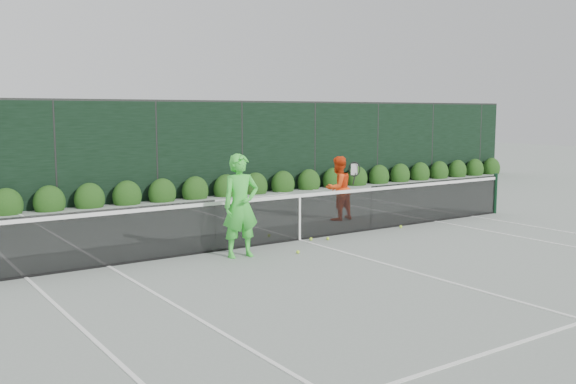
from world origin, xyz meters
TOP-DOWN VIEW (x-y plane):
  - ground at (0.00, 0.00)m, footprint 80.00×80.00m
  - tennis_net at (-0.02, 0.00)m, footprint 12.90×0.10m
  - player_woman at (-1.80, -0.65)m, footprint 0.76×0.55m
  - player_man at (2.27, 1.53)m, footprint 0.91×0.70m
  - court_lines at (0.00, 0.00)m, footprint 11.03×23.83m
  - windscreen_fence at (0.00, -2.71)m, footprint 32.00×21.07m
  - hedge_row at (-0.00, 7.15)m, footprint 31.66×0.65m
  - tennis_balls at (0.46, -0.22)m, footprint 3.62×1.77m

SIDE VIEW (x-z plane):
  - ground at x=0.00m, z-range 0.00..0.00m
  - court_lines at x=0.00m, z-range 0.00..0.01m
  - tennis_balls at x=0.46m, z-range 0.00..0.07m
  - hedge_row at x=0.00m, z-range -0.23..0.70m
  - tennis_net at x=-0.02m, z-range 0.00..1.07m
  - player_man at x=2.27m, z-range 0.00..1.60m
  - player_woman at x=-1.80m, z-range 0.00..1.92m
  - windscreen_fence at x=0.00m, z-range -0.02..3.04m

